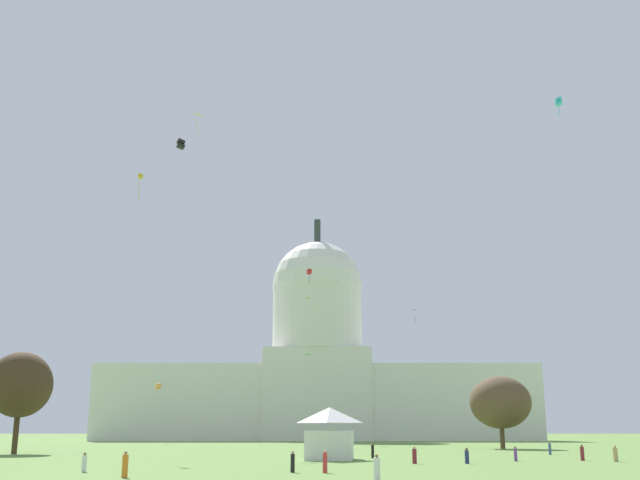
{
  "coord_description": "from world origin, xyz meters",
  "views": [
    {
      "loc": [
        -1.11,
        -38.56,
        3.33
      ],
      "look_at": [
        -0.64,
        96.74,
        36.89
      ],
      "focal_mm": 42.53,
      "sensor_mm": 36.0,
      "label": 1
    }
  ],
  "objects_px": {
    "person_white_edge_west": "(81,463)",
    "kite_lime_mid": "(302,301)",
    "person_red_deep_crowd": "(322,462)",
    "person_black_mid_right": "(290,462)",
    "person_maroon_front_right": "(579,453)",
    "kite_gold_high": "(138,177)",
    "capitol_building": "(315,371)",
    "person_navy_mid_left": "(464,456)",
    "person_purple_near_tree_west": "(513,454)",
    "person_black_mid_center": "(370,451)",
    "kite_yellow_high": "(196,117)",
    "person_orange_edge_east": "(122,466)",
    "kite_cyan_high": "(556,102)",
    "kite_violet_low": "(489,399)",
    "kite_orange_low": "(155,386)",
    "kite_green_low": "(305,355)",
    "person_white_lawn_far_left": "(374,469)",
    "kite_red_high": "(307,272)",
    "tree_west_far": "(17,385)",
    "event_tent": "(327,434)",
    "tree_east_near": "(498,402)",
    "person_maroon_near_tent": "(412,456)",
    "person_tan_back_center": "(612,454)",
    "kite_black_mid": "(178,144)",
    "person_denim_aisle_center": "(547,449)"
  },
  "relations": [
    {
      "from": "person_orange_edge_east",
      "to": "kite_violet_low",
      "type": "bearing_deg",
      "value": 158.0
    },
    {
      "from": "person_white_edge_west",
      "to": "kite_lime_mid",
      "type": "relative_size",
      "value": 0.85
    },
    {
      "from": "person_maroon_front_right",
      "to": "kite_gold_high",
      "type": "bearing_deg",
      "value": -81.16
    },
    {
      "from": "person_navy_mid_left",
      "to": "person_white_lawn_far_left",
      "type": "relative_size",
      "value": 0.9
    },
    {
      "from": "kite_lime_mid",
      "to": "kite_red_high",
      "type": "height_order",
      "value": "kite_red_high"
    },
    {
      "from": "kite_lime_mid",
      "to": "kite_black_mid",
      "type": "relative_size",
      "value": 1.61
    },
    {
      "from": "person_red_deep_crowd",
      "to": "kite_violet_low",
      "type": "height_order",
      "value": "kite_violet_low"
    },
    {
      "from": "person_navy_mid_left",
      "to": "kite_cyan_high",
      "type": "distance_m",
      "value": 43.14
    },
    {
      "from": "person_orange_edge_east",
      "to": "kite_black_mid",
      "type": "height_order",
      "value": "kite_black_mid"
    },
    {
      "from": "person_white_edge_west",
      "to": "person_white_lawn_far_left",
      "type": "bearing_deg",
      "value": -10.37
    },
    {
      "from": "tree_west_far",
      "to": "person_denim_aisle_center",
      "type": "xyz_separation_m",
      "value": [
        68.79,
        -3.83,
        -8.1
      ]
    },
    {
      "from": "person_maroon_near_tent",
      "to": "person_white_edge_west",
      "type": "bearing_deg",
      "value": 49.54
    },
    {
      "from": "person_orange_edge_east",
      "to": "kite_cyan_high",
      "type": "relative_size",
      "value": 0.78
    },
    {
      "from": "kite_violet_low",
      "to": "person_white_edge_west",
      "type": "bearing_deg",
      "value": -100.23
    },
    {
      "from": "person_white_lawn_far_left",
      "to": "kite_green_low",
      "type": "bearing_deg",
      "value": 163.09
    },
    {
      "from": "person_tan_back_center",
      "to": "kite_yellow_high",
      "type": "bearing_deg",
      "value": 58.86
    },
    {
      "from": "kite_red_high",
      "to": "tree_east_near",
      "type": "bearing_deg",
      "value": 90.58
    },
    {
      "from": "kite_green_low",
      "to": "kite_red_high",
      "type": "distance_m",
      "value": 39.32
    },
    {
      "from": "person_white_lawn_far_left",
      "to": "kite_black_mid",
      "type": "bearing_deg",
      "value": -164.63
    },
    {
      "from": "person_red_deep_crowd",
      "to": "person_denim_aisle_center",
      "type": "relative_size",
      "value": 1.05
    },
    {
      "from": "person_maroon_front_right",
      "to": "person_red_deep_crowd",
      "type": "bearing_deg",
      "value": -23.01
    },
    {
      "from": "person_purple_near_tree_west",
      "to": "event_tent",
      "type": "bearing_deg",
      "value": 93.81
    },
    {
      "from": "capitol_building",
      "to": "kite_red_high",
      "type": "height_order",
      "value": "capitol_building"
    },
    {
      "from": "kite_gold_high",
      "to": "kite_cyan_high",
      "type": "bearing_deg",
      "value": -127.38
    },
    {
      "from": "person_black_mid_center",
      "to": "kite_cyan_high",
      "type": "bearing_deg",
      "value": 137.35
    },
    {
      "from": "person_black_mid_right",
      "to": "kite_red_high",
      "type": "xyz_separation_m",
      "value": [
        -0.43,
        113.43,
        37.97
      ]
    },
    {
      "from": "capitol_building",
      "to": "kite_lime_mid",
      "type": "relative_size",
      "value": 66.05
    },
    {
      "from": "person_red_deep_crowd",
      "to": "person_black_mid_right",
      "type": "bearing_deg",
      "value": -2.19
    },
    {
      "from": "person_purple_near_tree_west",
      "to": "kite_violet_low",
      "type": "height_order",
      "value": "kite_violet_low"
    },
    {
      "from": "event_tent",
      "to": "kite_cyan_high",
      "type": "bearing_deg",
      "value": 2.61
    },
    {
      "from": "tree_east_near",
      "to": "person_red_deep_crowd",
      "type": "relative_size",
      "value": 7.41
    },
    {
      "from": "event_tent",
      "to": "kite_lime_mid",
      "type": "relative_size",
      "value": 4.2
    },
    {
      "from": "event_tent",
      "to": "kite_black_mid",
      "type": "xyz_separation_m",
      "value": [
        -15.94,
        -7.55,
        30.09
      ]
    },
    {
      "from": "person_navy_mid_left",
      "to": "person_purple_near_tree_west",
      "type": "relative_size",
      "value": 0.98
    },
    {
      "from": "kite_orange_low",
      "to": "kite_green_low",
      "type": "relative_size",
      "value": 1.13
    },
    {
      "from": "kite_orange_low",
      "to": "kite_gold_high",
      "type": "relative_size",
      "value": 0.33
    },
    {
      "from": "kite_red_high",
      "to": "kite_cyan_high",
      "type": "height_order",
      "value": "kite_cyan_high"
    },
    {
      "from": "person_red_deep_crowd",
      "to": "person_white_edge_west",
      "type": "relative_size",
      "value": 1.16
    },
    {
      "from": "person_denim_aisle_center",
      "to": "kite_gold_high",
      "type": "bearing_deg",
      "value": -39.42
    },
    {
      "from": "person_black_mid_center",
      "to": "person_purple_near_tree_west",
      "type": "xyz_separation_m",
      "value": [
        13.97,
        -7.91,
        -0.07
      ]
    },
    {
      "from": "person_red_deep_crowd",
      "to": "person_purple_near_tree_west",
      "type": "height_order",
      "value": "person_red_deep_crowd"
    },
    {
      "from": "capitol_building",
      "to": "person_black_mid_right",
      "type": "relative_size",
      "value": 71.04
    },
    {
      "from": "person_white_edge_west",
      "to": "kite_black_mid",
      "type": "bearing_deg",
      "value": 92.54
    },
    {
      "from": "person_white_lawn_far_left",
      "to": "person_orange_edge_east",
      "type": "height_order",
      "value": "person_orange_edge_east"
    },
    {
      "from": "person_black_mid_right",
      "to": "kite_black_mid",
      "type": "relative_size",
      "value": 1.5
    },
    {
      "from": "tree_west_far",
      "to": "person_maroon_front_right",
      "type": "bearing_deg",
      "value": -17.31
    },
    {
      "from": "person_purple_near_tree_west",
      "to": "kite_green_low",
      "type": "distance_m",
      "value": 67.11
    },
    {
      "from": "person_white_lawn_far_left",
      "to": "person_black_mid_right",
      "type": "bearing_deg",
      "value": -169.57
    },
    {
      "from": "person_black_mid_center",
      "to": "kite_yellow_high",
      "type": "relative_size",
      "value": 0.4
    },
    {
      "from": "person_maroon_front_right",
      "to": "kite_cyan_high",
      "type": "height_order",
      "value": "kite_cyan_high"
    }
  ]
}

